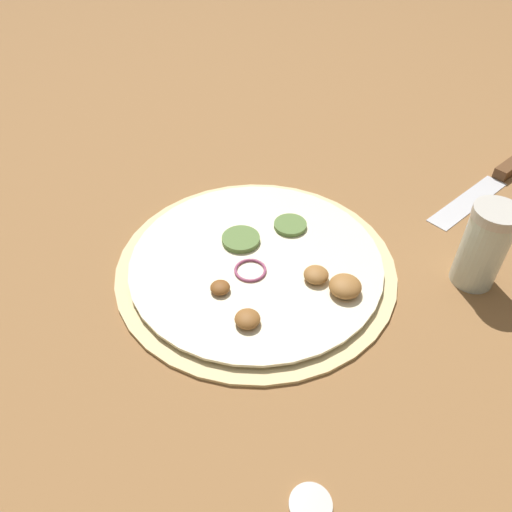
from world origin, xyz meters
name	(u,v)px	position (x,y,z in m)	size (l,w,h in m)	color
ground_plane	(256,267)	(0.00, 0.00, 0.00)	(3.00, 3.00, 0.00)	olive
pizza	(258,264)	(0.00, 0.00, 0.01)	(0.35, 0.35, 0.03)	beige
knife	(505,172)	(-0.19, 0.40, 0.01)	(0.20, 0.23, 0.02)	silver
spice_jar	(484,246)	(0.03, 0.27, 0.06)	(0.05, 0.05, 0.11)	silver
loose_cap	(311,504)	(0.29, 0.03, 0.00)	(0.04, 0.04, 0.01)	beige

